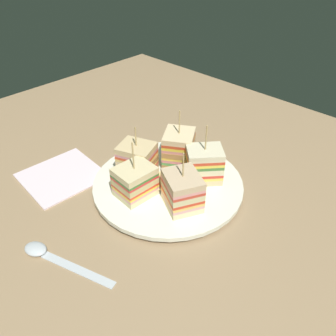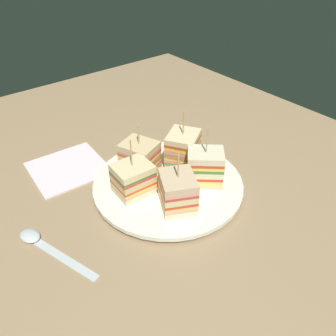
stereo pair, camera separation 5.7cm
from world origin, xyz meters
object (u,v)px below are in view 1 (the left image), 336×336
at_px(plate, 168,184).
at_px(sandwich_wedge_2, 137,159).
at_px(napkin, 62,175).
at_px(spoon, 47,255).
at_px(sandwich_wedge_1, 179,148).
at_px(sandwich_wedge_4, 182,191).
at_px(chip_pile, 169,182).
at_px(sandwich_wedge_3, 135,181).
at_px(sandwich_wedge_0, 204,164).

relative_size(plate, sandwich_wedge_2, 2.85).
bearing_deg(napkin, spoon, -37.98).
bearing_deg(sandwich_wedge_2, sandwich_wedge_1, 43.72).
distance_m(sandwich_wedge_1, spoon, 0.29).
bearing_deg(sandwich_wedge_4, napkin, 48.30).
bearing_deg(plate, sandwich_wedge_2, -165.41).
height_order(sandwich_wedge_2, chip_pile, sandwich_wedge_2).
bearing_deg(sandwich_wedge_3, sandwich_wedge_0, -22.68).
bearing_deg(napkin, plate, 34.08).
bearing_deg(sandwich_wedge_1, chip_pile, -2.55).
height_order(chip_pile, spoon, chip_pile).
bearing_deg(sandwich_wedge_2, chip_pile, -17.46).
relative_size(sandwich_wedge_3, chip_pile, 1.18).
relative_size(sandwich_wedge_2, napkin, 0.69).
bearing_deg(chip_pile, spoon, -98.01).
xyz_separation_m(plate, sandwich_wedge_2, (-0.06, -0.02, 0.03)).
relative_size(plate, napkin, 1.97).
bearing_deg(sandwich_wedge_1, sandwich_wedge_3, -27.02).
xyz_separation_m(sandwich_wedge_1, chip_pile, (0.04, -0.07, -0.02)).
bearing_deg(sandwich_wedge_2, napkin, -158.79).
xyz_separation_m(sandwich_wedge_3, spoon, (-0.00, -0.17, -0.04)).
bearing_deg(spoon, napkin, -56.13).
xyz_separation_m(chip_pile, spoon, (-0.03, -0.22, -0.02)).
xyz_separation_m(sandwich_wedge_2, sandwich_wedge_3, (0.04, -0.04, -0.00)).
bearing_deg(sandwich_wedge_0, plate, 4.34).
bearing_deg(plate, sandwich_wedge_1, 115.30).
bearing_deg(plate, chip_pile, -42.87).
height_order(sandwich_wedge_3, sandwich_wedge_4, sandwich_wedge_3).
relative_size(chip_pile, napkin, 0.65).
bearing_deg(spoon, sandwich_wedge_1, -106.52).
relative_size(sandwich_wedge_2, sandwich_wedge_4, 0.92).
relative_size(sandwich_wedge_2, sandwich_wedge_3, 0.90).
relative_size(plate, sandwich_wedge_0, 2.46).
height_order(sandwich_wedge_0, chip_pile, sandwich_wedge_0).
distance_m(sandwich_wedge_4, spoon, 0.22).
bearing_deg(sandwich_wedge_4, spoon, 96.69).
bearing_deg(napkin, sandwich_wedge_2, 42.47).
distance_m(plate, sandwich_wedge_2, 0.07).
bearing_deg(sandwich_wedge_0, sandwich_wedge_2, -14.77).
bearing_deg(sandwich_wedge_3, napkin, 112.41).
distance_m(sandwich_wedge_0, chip_pile, 0.07).
xyz_separation_m(sandwich_wedge_1, sandwich_wedge_3, (0.01, -0.12, -0.00)).
xyz_separation_m(sandwich_wedge_2, chip_pile, (0.07, 0.00, -0.02)).
relative_size(sandwich_wedge_2, chip_pile, 1.06).
relative_size(sandwich_wedge_4, napkin, 0.75).
distance_m(sandwich_wedge_1, sandwich_wedge_4, 0.12).
bearing_deg(sandwich_wedge_3, sandwich_wedge_4, -61.68).
bearing_deg(sandwich_wedge_2, spoon, -100.05).
bearing_deg(sandwich_wedge_0, spoon, 30.01).
height_order(spoon, napkin, spoon).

